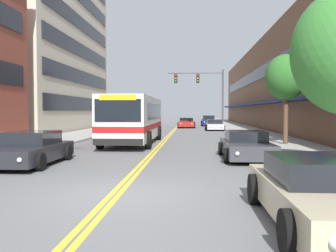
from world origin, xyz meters
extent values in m
plane|color=slate|center=(0.00, 37.00, 0.00)|extent=(240.00, 240.00, 0.00)
cube|color=#9E9B96|center=(-7.48, 37.00, 0.06)|extent=(3.96, 106.00, 0.12)
cube|color=#9E9B96|center=(7.48, 37.00, 0.06)|extent=(3.96, 106.00, 0.12)
cube|color=yellow|center=(-0.10, 37.00, 0.00)|extent=(0.14, 106.00, 0.01)
cube|color=yellow|center=(0.10, 37.00, 0.00)|extent=(0.14, 106.00, 0.01)
cube|color=beige|center=(-15.71, 29.92, 11.23)|extent=(12.00, 23.20, 22.46)
cube|color=black|center=(-9.67, 29.92, 2.81)|extent=(0.08, 21.34, 1.40)
cube|color=black|center=(-9.67, 29.92, 5.61)|extent=(0.08, 21.34, 1.40)
cube|color=black|center=(-9.67, 29.92, 8.42)|extent=(0.08, 21.34, 1.40)
cube|color=black|center=(-9.67, 29.92, 11.23)|extent=(0.08, 21.34, 1.40)
cube|color=brown|center=(13.71, 37.00, 5.17)|extent=(8.00, 68.00, 10.34)
cube|color=navy|center=(9.16, 37.00, 2.90)|extent=(1.10, 61.20, 0.24)
cube|color=black|center=(9.67, 37.00, 6.41)|extent=(0.08, 61.20, 1.40)
cube|color=silver|center=(-1.77, 14.48, 1.64)|extent=(2.59, 10.60, 2.58)
cube|color=#B21919|center=(-1.77, 14.48, 1.12)|extent=(2.61, 10.62, 0.32)
cube|color=black|center=(-1.77, 15.01, 2.05)|extent=(2.62, 8.27, 0.93)
cube|color=black|center=(-1.77, 9.16, 2.10)|extent=(2.33, 0.04, 1.13)
cube|color=yellow|center=(-1.77, 9.15, 2.75)|extent=(1.87, 0.06, 0.28)
cube|color=black|center=(-1.77, 9.14, 0.53)|extent=(2.54, 0.08, 0.32)
cylinder|color=black|center=(-3.10, 10.88, 0.50)|extent=(0.30, 1.00, 1.00)
cylinder|color=black|center=(-0.44, 10.88, 0.50)|extent=(0.30, 1.00, 1.00)
cylinder|color=black|center=(-3.10, 17.40, 0.50)|extent=(0.30, 1.00, 1.00)
cylinder|color=black|center=(-0.44, 17.40, 0.50)|extent=(0.30, 1.00, 1.00)
cube|color=#232328|center=(-4.30, 4.76, 0.47)|extent=(1.92, 4.65, 0.58)
cube|color=black|center=(-4.30, 4.95, 1.02)|extent=(1.65, 2.05, 0.52)
cylinder|color=black|center=(-3.32, 3.32, 0.32)|extent=(0.22, 0.63, 0.63)
cylinder|color=black|center=(-5.28, 6.21, 0.32)|extent=(0.22, 0.63, 0.63)
cylinder|color=black|center=(-3.32, 6.21, 0.32)|extent=(0.22, 0.63, 0.63)
sphere|color=silver|center=(-3.63, 2.42, 0.49)|extent=(0.16, 0.16, 0.16)
cube|color=red|center=(-4.99, 7.10, 0.49)|extent=(0.18, 0.04, 0.10)
cube|color=red|center=(-3.61, 7.10, 0.49)|extent=(0.18, 0.04, 0.10)
cube|color=#BCAD89|center=(4.25, -2.32, 0.48)|extent=(1.88, 4.79, 0.58)
cube|color=black|center=(4.25, -2.13, 0.99)|extent=(1.62, 2.11, 0.45)
cylinder|color=black|center=(3.29, -3.81, 0.33)|extent=(0.22, 0.67, 0.67)
cylinder|color=black|center=(3.29, -0.83, 0.33)|extent=(0.22, 0.67, 0.67)
sphere|color=silver|center=(3.60, -4.74, 0.50)|extent=(0.16, 0.16, 0.16)
cube|color=red|center=(3.58, 0.09, 0.50)|extent=(0.18, 0.04, 0.10)
cube|color=red|center=(4.93, 0.09, 0.50)|extent=(0.18, 0.04, 0.10)
cube|color=#19234C|center=(4.28, 43.18, 0.56)|extent=(1.81, 4.25, 0.74)
cube|color=black|center=(4.28, 43.35, 1.19)|extent=(1.55, 1.87, 0.52)
cylinder|color=black|center=(3.36, 41.87, 0.34)|extent=(0.22, 0.69, 0.69)
cylinder|color=black|center=(5.21, 41.87, 0.34)|extent=(0.22, 0.69, 0.69)
cylinder|color=black|center=(3.36, 44.50, 0.34)|extent=(0.22, 0.69, 0.69)
cylinder|color=black|center=(5.21, 44.50, 0.34)|extent=(0.22, 0.69, 0.69)
sphere|color=silver|center=(3.65, 41.04, 0.59)|extent=(0.16, 0.16, 0.16)
sphere|color=silver|center=(4.91, 41.04, 0.59)|extent=(0.16, 0.16, 0.16)
cube|color=red|center=(3.63, 45.32, 0.59)|extent=(0.18, 0.04, 0.10)
cube|color=red|center=(4.93, 45.32, 0.59)|extent=(0.18, 0.04, 0.10)
cube|color=#38383D|center=(4.25, 7.09, 0.46)|extent=(1.89, 4.67, 0.58)
cube|color=black|center=(4.25, 7.27, 0.98)|extent=(1.62, 2.05, 0.45)
cylinder|color=black|center=(3.29, 5.64, 0.30)|extent=(0.22, 0.60, 0.60)
cylinder|color=black|center=(5.22, 5.64, 0.30)|extent=(0.22, 0.60, 0.60)
cylinder|color=black|center=(3.29, 8.53, 0.30)|extent=(0.22, 0.60, 0.60)
cylinder|color=black|center=(5.22, 8.53, 0.30)|extent=(0.22, 0.60, 0.60)
sphere|color=silver|center=(3.59, 4.73, 0.49)|extent=(0.16, 0.16, 0.16)
sphere|color=silver|center=(4.91, 4.73, 0.49)|extent=(0.16, 0.16, 0.16)
cube|color=red|center=(3.57, 9.43, 0.49)|extent=(0.18, 0.04, 0.10)
cube|color=red|center=(4.93, 9.43, 0.49)|extent=(0.18, 0.04, 0.10)
cube|color=#B7B7BC|center=(4.37, 31.07, 0.44)|extent=(1.73, 4.14, 0.55)
cube|color=black|center=(4.37, 31.24, 0.94)|extent=(1.49, 1.82, 0.45)
cylinder|color=black|center=(3.49, 29.79, 0.30)|extent=(0.22, 0.60, 0.60)
cylinder|color=black|center=(5.26, 29.79, 0.30)|extent=(0.22, 0.60, 0.60)
cylinder|color=black|center=(3.49, 32.35, 0.30)|extent=(0.22, 0.60, 0.60)
cylinder|color=black|center=(5.26, 32.35, 0.30)|extent=(0.22, 0.60, 0.60)
sphere|color=silver|center=(3.77, 28.98, 0.47)|extent=(0.16, 0.16, 0.16)
sphere|color=silver|center=(4.98, 28.98, 0.47)|extent=(0.16, 0.16, 0.16)
cube|color=red|center=(3.75, 33.15, 0.47)|extent=(0.18, 0.04, 0.10)
cube|color=red|center=(5.00, 33.15, 0.47)|extent=(0.18, 0.04, 0.10)
cube|color=maroon|center=(1.28, 37.17, 0.51)|extent=(1.89, 4.48, 0.64)
cube|color=black|center=(1.28, 37.35, 1.03)|extent=(1.62, 1.97, 0.40)
cylinder|color=black|center=(0.32, 35.78, 0.34)|extent=(0.22, 0.68, 0.68)
cylinder|color=black|center=(2.25, 35.78, 0.34)|extent=(0.22, 0.68, 0.68)
cylinder|color=black|center=(0.32, 38.56, 0.34)|extent=(0.22, 0.68, 0.68)
cylinder|color=black|center=(2.25, 38.56, 0.34)|extent=(0.22, 0.68, 0.68)
sphere|color=silver|center=(0.62, 34.91, 0.54)|extent=(0.16, 0.16, 0.16)
sphere|color=silver|center=(1.95, 34.91, 0.54)|extent=(0.16, 0.16, 0.16)
cube|color=red|center=(0.60, 39.42, 0.54)|extent=(0.18, 0.04, 0.10)
cube|color=red|center=(1.96, 39.42, 0.54)|extent=(0.18, 0.04, 0.10)
cylinder|color=#47474C|center=(5.20, 30.84, 3.24)|extent=(0.18, 0.18, 6.47)
cylinder|color=#47474C|center=(2.27, 30.84, 6.12)|extent=(5.86, 0.11, 0.11)
cube|color=black|center=(2.56, 30.84, 5.52)|extent=(0.34, 0.26, 0.92)
sphere|color=red|center=(2.56, 30.68, 5.80)|extent=(0.18, 0.18, 0.18)
sphere|color=yellow|center=(2.56, 30.68, 5.52)|extent=(0.18, 0.18, 0.18)
sphere|color=green|center=(2.56, 30.68, 5.24)|extent=(0.18, 0.18, 0.18)
cylinder|color=black|center=(2.56, 30.84, 6.05)|extent=(0.02, 0.02, 0.14)
cube|color=black|center=(0.22, 30.84, 5.52)|extent=(0.34, 0.26, 0.92)
sphere|color=red|center=(0.22, 30.68, 5.80)|extent=(0.18, 0.18, 0.18)
sphere|color=yellow|center=(0.22, 30.68, 5.52)|extent=(0.18, 0.18, 0.18)
sphere|color=green|center=(0.22, 30.68, 5.24)|extent=(0.18, 0.18, 0.18)
cylinder|color=black|center=(0.22, 30.84, 6.05)|extent=(0.02, 0.02, 0.14)
cylinder|color=brown|center=(7.45, 13.27, 1.58)|extent=(0.27, 0.27, 2.91)
ellipsoid|color=#2D6B28|center=(7.45, 13.27, 4.07)|extent=(2.44, 2.44, 2.68)
camera|label=1|loc=(1.89, -9.21, 2.07)|focal=40.00mm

